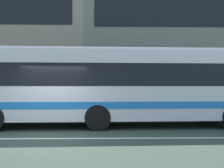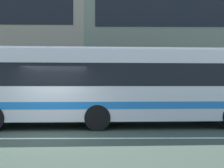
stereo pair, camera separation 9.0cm
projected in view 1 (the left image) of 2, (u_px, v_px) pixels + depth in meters
The scene contains 5 objects.
ground_plane at pixel (45, 139), 8.18m from camera, with size 160.00×160.00×0.00m, color #364439.
lane_centre_line at pixel (45, 139), 8.18m from camera, with size 60.00×0.16×0.01m, color silver.
hedge_row_far at pixel (12, 105), 14.72m from camera, with size 18.53×1.10×1.19m, color #24561B.
apartment_block_right at pixel (201, 36), 23.39m from camera, with size 21.23×9.50×12.81m.
transit_bus at pixel (114, 84), 10.87m from camera, with size 11.50×2.89×3.27m.
Camera 1 is at (2.03, -8.25, 1.70)m, focal length 40.19 mm.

